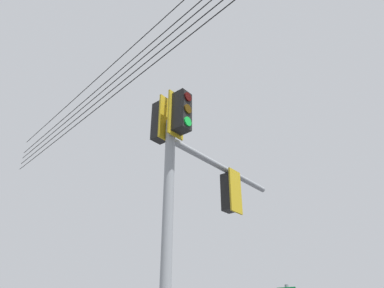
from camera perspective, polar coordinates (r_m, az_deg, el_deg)
signal_mast_assembly at (r=7.11m, az=-0.65°, el=-7.37°), size 3.47×2.61×6.66m
overhead_wire_span at (r=9.55m, az=-6.45°, el=15.21°), size 13.15×14.47×2.15m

